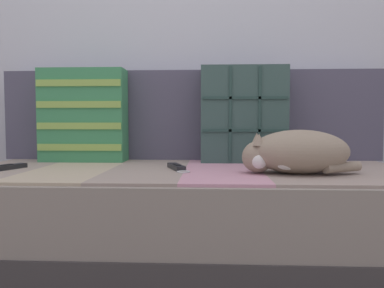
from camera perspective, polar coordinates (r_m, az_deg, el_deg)
The scene contains 8 objects.
ground_plane at distance 1.52m, azimuth -1.21°, elevation -20.30°, with size 14.00×14.00×0.00m, color #564C47.
couch at distance 1.56m, azimuth -0.92°, elevation -11.51°, with size 1.87×0.87×0.43m.
sofa_backrest at distance 1.87m, azimuth -0.20°, elevation 4.37°, with size 1.83×0.14×0.43m.
throw_pillow_quilted at distance 1.73m, azimuth 7.87°, elevation 4.47°, with size 0.39×0.14×0.44m.
throw_pillow_striped at distance 1.82m, azimuth -16.19°, elevation 4.20°, with size 0.39×0.14×0.43m.
sleeping_cat at distance 1.38m, azimuth 15.34°, elevation -1.28°, with size 0.42×0.22×0.16m.
game_remote_near at distance 1.62m, azimuth -26.39°, elevation -3.22°, with size 0.11×0.20×0.02m.
game_remote_far at distance 1.46m, azimuth -2.34°, elevation -3.55°, with size 0.11×0.21×0.02m.
Camera 1 is at (0.10, -1.39, 0.61)m, focal length 35.00 mm.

